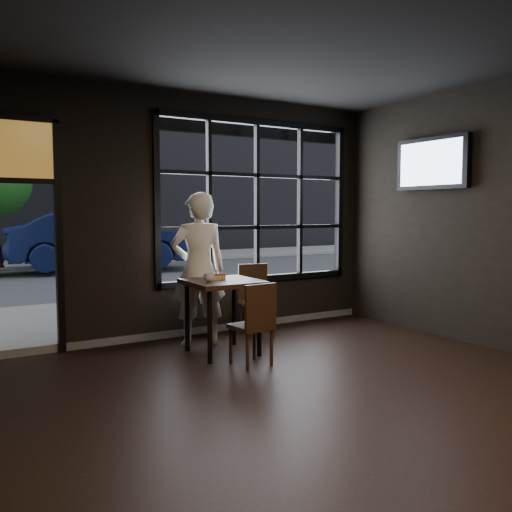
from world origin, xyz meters
TOP-DOWN VIEW (x-y plane):
  - floor at (0.00, 0.00)m, footprint 6.00×7.00m
  - window_frame at (1.20, 3.50)m, footprint 3.06×0.12m
  - street_asphalt at (0.00, 24.00)m, footprint 60.00×41.00m
  - cafe_table at (0.10, 2.45)m, footprint 0.82×0.82m
  - chair_near at (0.14, 1.88)m, footprint 0.42×0.42m
  - chair_window at (0.93, 3.04)m, footprint 0.48×0.48m
  - man at (0.04, 2.97)m, footprint 0.77×0.58m
  - hotdog at (0.07, 2.53)m, footprint 0.21×0.12m
  - cup at (-0.10, 2.41)m, footprint 0.14×0.14m
  - tv at (2.93, 1.89)m, footprint 0.13×1.17m
  - navy_car at (1.31, 11.86)m, footprint 5.16×2.65m
  - tree_right at (2.47, 14.88)m, footprint 2.46×2.46m

SIDE VIEW (x-z plane):
  - street_asphalt at x=0.00m, z-range -0.04..0.00m
  - floor at x=0.00m, z-range -0.02..0.00m
  - cafe_table at x=0.10m, z-range 0.00..0.87m
  - chair_near at x=0.14m, z-range 0.00..0.90m
  - chair_window at x=0.93m, z-range 0.00..0.95m
  - hotdog at x=0.07m, z-range 0.87..0.93m
  - navy_car at x=1.31m, z-range 0.10..1.72m
  - cup at x=-0.10m, z-range 0.87..0.96m
  - man at x=0.04m, z-range 0.00..1.89m
  - window_frame at x=1.20m, z-range 0.66..2.94m
  - tv at x=2.93m, z-range 1.95..2.63m
  - tree_right at x=2.47m, z-range 0.86..5.06m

